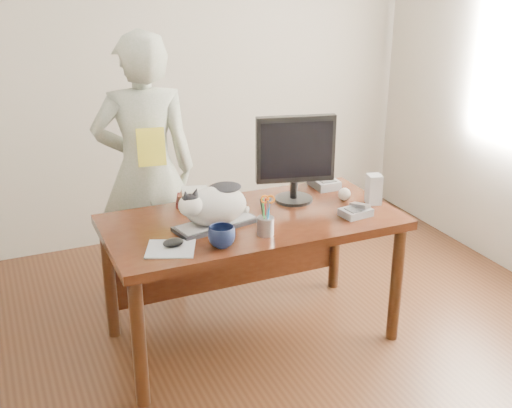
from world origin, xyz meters
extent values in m
plane|color=black|center=(0.00, 0.00, 0.00)|extent=(4.50, 4.50, 0.00)
plane|color=beige|center=(0.00, 2.25, 1.35)|extent=(4.00, 0.00, 4.00)
cube|color=black|center=(0.00, 0.60, 0.72)|extent=(1.60, 0.80, 0.05)
cylinder|color=black|center=(-0.74, 0.26, 0.35)|extent=(0.07, 0.07, 0.70)
cylinder|color=black|center=(0.74, 0.26, 0.35)|extent=(0.07, 0.07, 0.70)
cylinder|color=black|center=(-0.74, 0.94, 0.35)|extent=(0.07, 0.07, 0.70)
cylinder|color=black|center=(0.74, 0.94, 0.35)|extent=(0.07, 0.07, 0.70)
cube|color=black|center=(0.00, 0.96, 0.40)|extent=(1.45, 0.03, 0.50)
cube|color=black|center=(-0.22, 0.57, 0.76)|extent=(0.47, 0.26, 0.02)
cube|color=#AFAFB4|center=(-0.22, 0.57, 0.77)|extent=(0.44, 0.22, 0.00)
ellipsoid|color=silver|center=(-0.22, 0.57, 0.87)|extent=(0.37, 0.27, 0.21)
ellipsoid|color=silver|center=(-0.37, 0.52, 0.91)|extent=(0.14, 0.14, 0.12)
ellipsoid|color=black|center=(-0.37, 0.52, 0.95)|extent=(0.10, 0.10, 0.04)
cone|color=black|center=(-0.40, 0.50, 0.98)|extent=(0.07, 0.07, 0.07)
cone|color=black|center=(-0.35, 0.52, 0.98)|extent=(0.07, 0.06, 0.07)
ellipsoid|color=black|center=(-0.16, 0.58, 0.96)|extent=(0.20, 0.18, 0.04)
cylinder|color=silver|center=(-0.07, 0.65, 0.80)|extent=(0.12, 0.13, 0.05)
cylinder|color=black|center=(0.33, 0.75, 0.76)|extent=(0.27, 0.27, 0.02)
cylinder|color=black|center=(0.33, 0.75, 0.82)|extent=(0.05, 0.05, 0.10)
cube|color=black|center=(0.32, 0.73, 1.07)|extent=(0.45, 0.15, 0.38)
cube|color=black|center=(0.32, 0.70, 1.07)|extent=(0.40, 0.10, 0.32)
cylinder|color=#98989D|center=(-0.03, 0.37, 0.80)|extent=(0.11, 0.11, 0.10)
cylinder|color=black|center=(-0.04, 0.39, 0.88)|extent=(0.04, 0.03, 0.14)
cylinder|color=#0C5EAE|center=(-0.02, 0.35, 0.88)|extent=(0.03, 0.03, 0.14)
cylinder|color=maroon|center=(-0.02, 0.39, 0.88)|extent=(0.02, 0.04, 0.14)
cylinder|color=#198028|center=(-0.04, 0.36, 0.88)|extent=(0.01, 0.03, 0.14)
cylinder|color=#A3A3A7|center=(-0.02, 0.36, 0.89)|extent=(0.01, 0.03, 0.11)
cylinder|color=#A3A3A7|center=(-0.01, 0.36, 0.89)|extent=(0.02, 0.02, 0.11)
torus|color=orange|center=(-0.03, 0.37, 0.95)|extent=(0.05, 0.03, 0.05)
torus|color=orange|center=(0.00, 0.36, 0.95)|extent=(0.05, 0.03, 0.05)
cube|color=#AAAFB6|center=(-0.52, 0.40, 0.75)|extent=(0.29, 0.28, 0.01)
ellipsoid|color=black|center=(-0.50, 0.42, 0.77)|extent=(0.12, 0.10, 0.04)
imported|color=black|center=(-0.28, 0.33, 0.80)|extent=(0.19, 0.19, 0.11)
cube|color=slate|center=(0.53, 0.40, 0.77)|extent=(0.18, 0.14, 0.04)
cube|color=#3C3D3F|center=(0.51, 0.39, 0.79)|extent=(0.07, 0.09, 0.01)
cube|color=#A3A3A7|center=(0.57, 0.42, 0.80)|extent=(0.06, 0.14, 0.05)
cube|color=#A5A5A8|center=(0.73, 0.53, 0.84)|extent=(0.10, 0.10, 0.17)
sphere|color=white|center=(0.60, 0.64, 0.79)|extent=(0.07, 0.07, 0.07)
cube|color=#431212|center=(-0.20, 0.93, 0.77)|extent=(0.27, 0.24, 0.04)
cube|color=#57301E|center=(-0.20, 0.93, 0.80)|extent=(0.26, 0.24, 0.03)
cube|color=silver|center=(-0.21, 0.94, 0.83)|extent=(0.17, 0.15, 0.02)
cube|color=slate|center=(0.60, 0.88, 0.78)|extent=(0.15, 0.19, 0.05)
cube|color=#3C3D3F|center=(0.60, 0.85, 0.80)|extent=(0.10, 0.10, 0.01)
imported|color=beige|center=(-0.40, 1.33, 0.85)|extent=(0.68, 0.50, 1.70)
cube|color=gold|center=(-0.40, 1.16, 1.05)|extent=(0.17, 0.12, 0.22)
camera|label=1|loc=(-1.27, -2.36, 2.09)|focal=45.00mm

